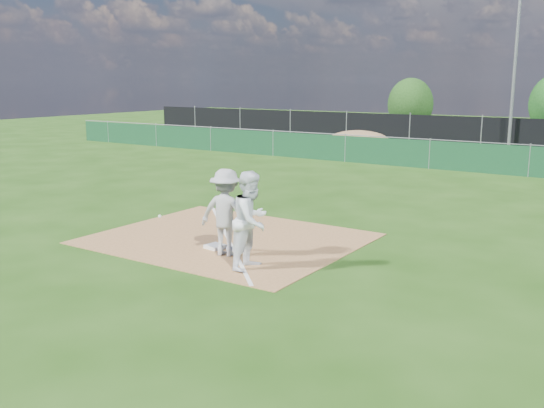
{
  "coord_description": "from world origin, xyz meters",
  "views": [
    {
      "loc": [
        8.66,
        -10.07,
        3.74
      ],
      "look_at": [
        1.27,
        1.0,
        1.0
      ],
      "focal_mm": 40.0,
      "sensor_mm": 36.0,
      "label": 1
    }
  ],
  "objects_px": {
    "play_at_first": "(226,212)",
    "car_left": "(379,126)",
    "first_base": "(215,246)",
    "light_pole": "(514,74)",
    "runner": "(251,220)",
    "tree_left": "(410,104)",
    "car_mid": "(492,130)"
  },
  "relations": [
    {
      "from": "light_pole",
      "to": "first_base",
      "type": "bearing_deg",
      "value": -93.04
    },
    {
      "from": "car_mid",
      "to": "runner",
      "type": "bearing_deg",
      "value": 174.68
    },
    {
      "from": "first_base",
      "to": "car_mid",
      "type": "bearing_deg",
      "value": 92.23
    },
    {
      "from": "play_at_first",
      "to": "car_mid",
      "type": "height_order",
      "value": "play_at_first"
    },
    {
      "from": "first_base",
      "to": "tree_left",
      "type": "relative_size",
      "value": 0.1
    },
    {
      "from": "light_pole",
      "to": "car_left",
      "type": "distance_m",
      "value": 10.6
    },
    {
      "from": "car_mid",
      "to": "tree_left",
      "type": "height_order",
      "value": "tree_left"
    },
    {
      "from": "light_pole",
      "to": "car_left",
      "type": "xyz_separation_m",
      "value": [
        -9.15,
        4.26,
        -3.25
      ]
    },
    {
      "from": "light_pole",
      "to": "play_at_first",
      "type": "relative_size",
      "value": 3.4
    },
    {
      "from": "car_mid",
      "to": "tree_left",
      "type": "relative_size",
      "value": 1.12
    },
    {
      "from": "light_pole",
      "to": "tree_left",
      "type": "xyz_separation_m",
      "value": [
        -9.14,
        9.74,
        -2.01
      ]
    },
    {
      "from": "play_at_first",
      "to": "car_mid",
      "type": "relative_size",
      "value": 0.54
    },
    {
      "from": "first_base",
      "to": "tree_left",
      "type": "xyz_separation_m",
      "value": [
        -7.95,
        32.29,
        1.93
      ]
    },
    {
      "from": "light_pole",
      "to": "runner",
      "type": "distance_m",
      "value": 23.44
    },
    {
      "from": "play_at_first",
      "to": "runner",
      "type": "relative_size",
      "value": 1.18
    },
    {
      "from": "play_at_first",
      "to": "car_left",
      "type": "xyz_separation_m",
      "value": [
        -8.49,
        27.08,
        -0.2
      ]
    },
    {
      "from": "play_at_first",
      "to": "car_mid",
      "type": "bearing_deg",
      "value": 93.28
    },
    {
      "from": "light_pole",
      "to": "first_base",
      "type": "distance_m",
      "value": 22.92
    },
    {
      "from": "tree_left",
      "to": "car_left",
      "type": "bearing_deg",
      "value": -90.02
    },
    {
      "from": "light_pole",
      "to": "first_base",
      "type": "relative_size",
      "value": 21.23
    },
    {
      "from": "light_pole",
      "to": "car_mid",
      "type": "relative_size",
      "value": 1.85
    },
    {
      "from": "runner",
      "to": "car_left",
      "type": "xyz_separation_m",
      "value": [
        -9.46,
        27.5,
        -0.24
      ]
    },
    {
      "from": "car_mid",
      "to": "first_base",
      "type": "bearing_deg",
      "value": 171.76
    },
    {
      "from": "play_at_first",
      "to": "car_left",
      "type": "distance_m",
      "value": 28.38
    },
    {
      "from": "first_base",
      "to": "runner",
      "type": "distance_m",
      "value": 1.9
    },
    {
      "from": "light_pole",
      "to": "tree_left",
      "type": "relative_size",
      "value": 2.07
    },
    {
      "from": "car_mid",
      "to": "tree_left",
      "type": "distance_m",
      "value": 8.03
    },
    {
      "from": "first_base",
      "to": "runner",
      "type": "xyz_separation_m",
      "value": [
        1.51,
        -0.69,
        0.93
      ]
    },
    {
      "from": "tree_left",
      "to": "car_mid",
      "type": "bearing_deg",
      "value": -30.23
    },
    {
      "from": "first_base",
      "to": "car_left",
      "type": "bearing_deg",
      "value": 106.52
    },
    {
      "from": "light_pole",
      "to": "car_left",
      "type": "height_order",
      "value": "light_pole"
    },
    {
      "from": "car_left",
      "to": "tree_left",
      "type": "bearing_deg",
      "value": -17.94
    }
  ]
}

